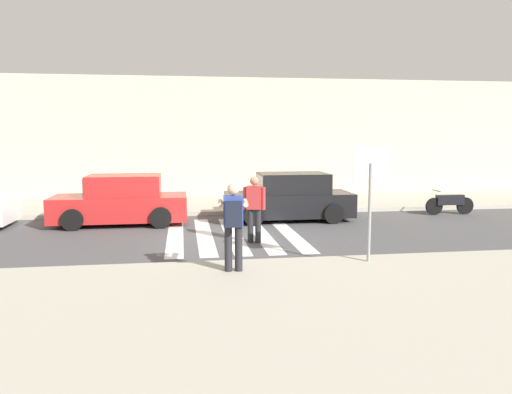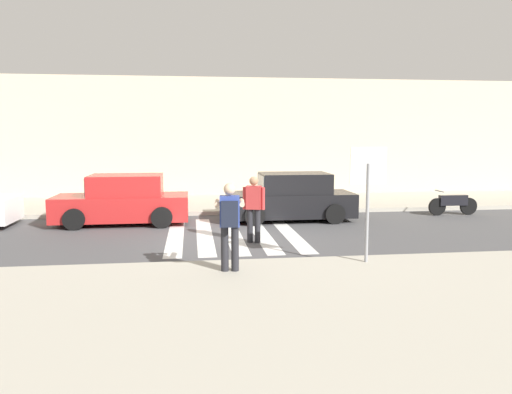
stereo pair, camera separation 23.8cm
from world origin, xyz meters
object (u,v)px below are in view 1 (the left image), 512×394
(parked_car_black, at_px, (290,198))
(photographer_with_backpack, at_px, (233,219))
(parked_car_red, at_px, (121,201))
(stop_sign, at_px, (370,179))
(pedestrian_crossing, at_px, (254,205))
(motorcycle, at_px, (450,203))

(parked_car_black, bearing_deg, photographer_with_backpack, -111.36)
(parked_car_red, bearing_deg, stop_sign, -46.44)
(pedestrian_crossing, height_order, motorcycle, pedestrian_crossing)
(pedestrian_crossing, relative_size, parked_car_black, 0.42)
(photographer_with_backpack, xyz_separation_m, motorcycle, (8.31, 6.70, -0.75))
(parked_car_red, distance_m, parked_car_black, 5.35)
(photographer_with_backpack, bearing_deg, stop_sign, 7.30)
(parked_car_red, xyz_separation_m, parked_car_black, (5.35, 0.00, 0.00))
(parked_car_black, relative_size, motorcycle, 2.33)
(stop_sign, relative_size, parked_car_black, 0.58)
(pedestrian_crossing, bearing_deg, motorcycle, 25.41)
(stop_sign, xyz_separation_m, photographer_with_backpack, (-2.88, -0.37, -0.71))
(parked_car_black, bearing_deg, motorcycle, 2.96)
(stop_sign, height_order, photographer_with_backpack, stop_sign)
(photographer_with_backpack, relative_size, pedestrian_crossing, 1.00)
(motorcycle, bearing_deg, pedestrian_crossing, -154.59)
(stop_sign, relative_size, photographer_with_backpack, 1.39)
(parked_car_black, height_order, motorcycle, parked_car_black)
(stop_sign, relative_size, pedestrian_crossing, 1.39)
(stop_sign, xyz_separation_m, pedestrian_crossing, (-2.02, 2.79, -0.91))
(pedestrian_crossing, height_order, parked_car_red, pedestrian_crossing)
(motorcycle, bearing_deg, parked_car_red, -178.46)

